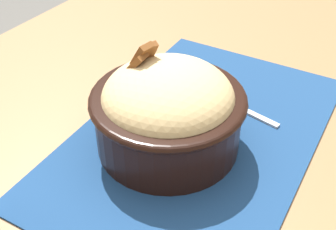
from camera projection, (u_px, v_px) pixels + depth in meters
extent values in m
cube|color=olive|center=(198.00, 128.00, 0.66)|extent=(1.39, 0.91, 0.03)
cylinder|color=brown|center=(183.00, 75.00, 1.49)|extent=(0.04, 0.04, 0.74)
cube|color=navy|center=(197.00, 136.00, 0.62)|extent=(0.49, 0.33, 0.00)
cylinder|color=black|center=(168.00, 121.00, 0.58)|extent=(0.19, 0.19, 0.08)
torus|color=black|center=(168.00, 99.00, 0.56)|extent=(0.20, 0.20, 0.01)
ellipsoid|color=tan|center=(168.00, 98.00, 0.56)|extent=(0.20, 0.20, 0.09)
sphere|color=#2C6B2A|center=(163.00, 75.00, 0.56)|extent=(0.03, 0.03, 0.03)
cylinder|color=orange|center=(155.00, 106.00, 0.51)|extent=(0.03, 0.03, 0.01)
cube|color=brown|center=(145.00, 58.00, 0.57)|extent=(0.03, 0.04, 0.05)
cube|color=brown|center=(139.00, 60.00, 0.56)|extent=(0.03, 0.04, 0.06)
cube|color=brown|center=(133.00, 66.00, 0.56)|extent=(0.02, 0.04, 0.04)
cube|color=silver|center=(256.00, 116.00, 0.65)|extent=(0.02, 0.07, 0.00)
cube|color=silver|center=(232.00, 104.00, 0.68)|extent=(0.01, 0.01, 0.00)
cube|color=silver|center=(222.00, 99.00, 0.69)|extent=(0.03, 0.03, 0.00)
cube|color=silver|center=(212.00, 91.00, 0.70)|extent=(0.01, 0.02, 0.00)
cube|color=silver|center=(210.00, 92.00, 0.70)|extent=(0.01, 0.02, 0.00)
cube|color=silver|center=(208.00, 94.00, 0.70)|extent=(0.01, 0.02, 0.00)
cube|color=silver|center=(205.00, 96.00, 0.69)|extent=(0.01, 0.02, 0.00)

